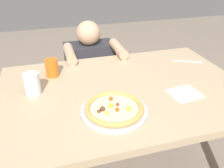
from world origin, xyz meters
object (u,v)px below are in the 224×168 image
Objects in this scene: water_cup_clear at (32,84)px; pizza_near at (114,109)px; diner_seated at (91,81)px; fork at (189,61)px; drink_cup_colored at (52,68)px.

pizza_near is at bearing -36.83° from water_cup_clear.
pizza_near is at bearing -93.65° from diner_seated.
diner_seated reaches higher than fork.
diner_seated is (0.32, 0.47, -0.38)m from drink_cup_colored.
water_cup_clear reaches higher than fork.
fork is (0.93, -0.04, -0.05)m from drink_cup_colored.
water_cup_clear is (-0.11, -0.19, 0.01)m from drink_cup_colored.
pizza_near is at bearing -147.84° from fork.
water_cup_clear is 0.63× the size of fork.
diner_seated reaches higher than pizza_near.
drink_cup_colored is at bearing -124.23° from diner_seated.
diner_seated is at bearing 56.71° from water_cup_clear.
water_cup_clear is at bearing 143.17° from pizza_near.
diner_seated reaches higher than drink_cup_colored.
pizza_near is 1.69× the size of fork.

